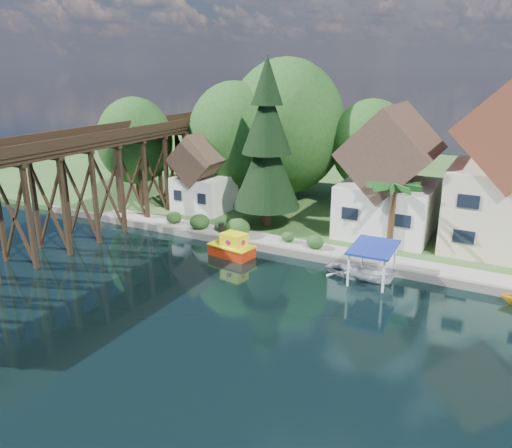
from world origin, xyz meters
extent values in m
plane|color=black|center=(0.00, 0.00, 0.00)|extent=(140.00, 140.00, 0.00)
cube|color=#2C5120|center=(0.00, 34.00, 0.25)|extent=(140.00, 52.00, 0.50)
cube|color=slate|center=(4.00, 8.00, 0.31)|extent=(60.00, 0.40, 0.62)
cube|color=gray|center=(6.00, 9.30, 0.53)|extent=(50.00, 2.60, 0.06)
cube|color=black|center=(-16.00, -3.20, 4.00)|extent=(4.00, 0.36, 8.00)
cube|color=black|center=(-16.00, 0.00, 4.00)|extent=(4.00, 0.36, 8.00)
cube|color=black|center=(-16.00, 3.20, 4.00)|extent=(4.00, 0.36, 8.00)
cube|color=black|center=(-16.00, 6.40, 4.00)|extent=(4.00, 0.36, 8.00)
cube|color=black|center=(-16.00, 9.60, 4.00)|extent=(4.00, 0.36, 8.00)
cube|color=black|center=(-16.00, 12.80, 4.00)|extent=(4.00, 0.36, 8.00)
cube|color=black|center=(-16.00, 16.00, 4.00)|extent=(4.00, 0.36, 8.00)
cube|color=black|center=(-16.00, 19.20, 4.00)|extent=(4.00, 0.36, 8.00)
cube|color=black|center=(-16.00, 22.40, 4.00)|extent=(4.00, 0.36, 8.00)
cube|color=black|center=(-16.00, 25.60, 4.00)|extent=(4.00, 0.36, 8.00)
cube|color=black|center=(-17.75, 6.00, 8.05)|extent=(0.35, 44.00, 0.35)
cube|color=black|center=(-14.25, 6.00, 8.05)|extent=(0.35, 44.00, 0.35)
cube|color=black|center=(-16.00, 6.00, 8.35)|extent=(4.00, 44.00, 0.30)
cube|color=black|center=(-18.00, 6.00, 8.90)|extent=(0.12, 44.00, 0.80)
cube|color=black|center=(-14.00, 6.00, 8.90)|extent=(0.12, 44.00, 0.80)
cube|color=white|center=(7.00, 16.00, 2.75)|extent=(7.50, 8.00, 4.50)
cube|color=#463125|center=(7.00, 16.00, 7.70)|extent=(7.64, 8.64, 7.64)
cube|color=black|center=(4.90, 11.96, 2.98)|extent=(1.35, 0.08, 1.00)
cube|color=black|center=(9.10, 11.96, 2.98)|extent=(1.35, 0.08, 1.00)
cube|color=beige|center=(16.00, 16.50, 3.75)|extent=(8.50, 8.50, 6.50)
cube|color=black|center=(13.62, 12.21, 4.08)|extent=(1.53, 0.08, 1.00)
cube|color=white|center=(-11.00, 14.50, 2.25)|extent=(5.00, 5.00, 3.50)
cube|color=#463125|center=(-11.00, 14.50, 5.80)|extent=(5.09, 5.40, 5.09)
cube|color=black|center=(-12.40, 11.96, 2.43)|extent=(0.90, 0.08, 1.00)
cube|color=black|center=(-9.60, 11.96, 2.43)|extent=(0.90, 0.08, 1.00)
cylinder|color=#382314|center=(-10.00, 19.00, 2.75)|extent=(0.50, 0.50, 4.50)
ellipsoid|color=#1D4418|center=(-10.00, 19.00, 7.50)|extent=(4.40, 4.40, 5.06)
cylinder|color=#382314|center=(-6.00, 23.00, 2.98)|extent=(0.50, 0.50, 4.95)
ellipsoid|color=#1D4418|center=(-6.00, 23.00, 8.20)|extent=(5.00, 5.00, 5.75)
cylinder|color=#382314|center=(3.00, 24.00, 2.52)|extent=(0.50, 0.50, 4.05)
ellipsoid|color=#1D4418|center=(3.00, 24.00, 6.80)|extent=(4.00, 4.00, 4.60)
cylinder|color=#382314|center=(-20.00, 15.00, 2.52)|extent=(0.50, 0.50, 4.05)
ellipsoid|color=#1D4418|center=(-20.00, 15.00, 6.80)|extent=(4.00, 4.00, 4.60)
ellipsoid|color=#1C3D16|center=(-8.00, 9.20, 1.27)|extent=(1.98, 1.98, 1.53)
ellipsoid|color=#1C3D16|center=(-6.00, 9.50, 1.09)|extent=(1.54, 1.54, 1.19)
ellipsoid|color=#1C3D16|center=(-4.00, 9.00, 1.35)|extent=(2.20, 2.20, 1.70)
ellipsoid|color=#1C3D16|center=(-11.00, 9.40, 1.18)|extent=(1.76, 1.76, 1.36)
ellipsoid|color=#1C3D16|center=(0.50, 9.60, 1.09)|extent=(1.54, 1.54, 1.19)
ellipsoid|color=#1C3D16|center=(3.00, 9.30, 1.18)|extent=(1.76, 1.76, 1.36)
cylinder|color=#382314|center=(-3.15, 12.82, 1.88)|extent=(0.83, 0.83, 2.75)
cone|color=black|center=(-3.15, 12.82, 6.00)|extent=(6.05, 6.05, 7.34)
cone|color=black|center=(-3.15, 12.82, 10.13)|extent=(4.40, 4.40, 5.96)
cone|color=black|center=(-3.15, 12.82, 13.34)|extent=(2.75, 2.75, 4.13)
cylinder|color=#382314|center=(8.30, 11.85, 2.99)|extent=(0.50, 0.50, 4.97)
ellipsoid|color=#174618|center=(8.30, 11.85, 5.70)|extent=(4.33, 4.33, 1.13)
cube|color=#AD260B|center=(-2.69, 5.86, 0.40)|extent=(3.68, 2.34, 0.92)
cube|color=yellow|center=(-2.69, 5.86, 0.90)|extent=(3.81, 2.47, 0.11)
cube|color=yellow|center=(-2.46, 5.83, 1.38)|extent=(2.02, 1.64, 1.15)
cylinder|color=black|center=(-3.71, 6.02, 2.12)|extent=(0.51, 0.51, 0.80)
cylinder|color=#B00D59|center=(-2.57, 5.12, 1.38)|extent=(0.42, 0.15, 0.41)
cylinder|color=#B00D59|center=(-2.36, 6.53, 1.38)|extent=(0.42, 0.15, 0.41)
cylinder|color=#B00D59|center=(-1.55, 5.69, 1.38)|extent=(0.15, 0.42, 0.41)
imported|color=silver|center=(6.98, 6.56, 0.41)|extent=(4.43, 3.58, 0.81)
imported|color=white|center=(8.51, 6.06, 0.65)|extent=(3.42, 1.38, 1.31)
cube|color=navy|center=(8.51, 6.06, 2.62)|extent=(3.01, 4.28, 0.16)
cylinder|color=white|center=(9.75, 4.26, 1.44)|extent=(0.16, 0.16, 2.36)
cylinder|color=white|center=(9.63, 7.93, 1.44)|extent=(0.16, 0.16, 2.36)
cylinder|color=white|center=(7.39, 4.19, 1.44)|extent=(0.16, 0.16, 2.36)
cylinder|color=white|center=(7.28, 7.85, 1.44)|extent=(0.16, 0.16, 2.36)
camera|label=1|loc=(16.44, -25.96, 14.52)|focal=35.00mm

